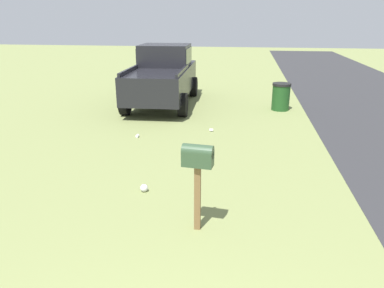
{
  "coord_description": "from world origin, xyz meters",
  "views": [
    {
      "loc": [
        -0.85,
        -0.29,
        3.01
      ],
      "look_at": [
        4.48,
        0.52,
        1.14
      ],
      "focal_mm": 34.09,
      "sensor_mm": 36.0,
      "label": 1
    }
  ],
  "objects": [
    {
      "name": "litter_cup_by_mailbox",
      "position": [
        8.03,
        2.52,
        0.04
      ],
      "size": [
        0.1,
        0.09,
        0.08
      ],
      "primitive_type": "cylinder",
      "rotation": [
        0.0,
        1.57,
        3.08
      ],
      "color": "white",
      "rests_on": "ground"
    },
    {
      "name": "litter_bag_far_scatter",
      "position": [
        4.97,
        1.48,
        0.07
      ],
      "size": [
        0.14,
        0.14,
        0.14
      ],
      "primitive_type": "sphere",
      "color": "silver",
      "rests_on": "ground"
    },
    {
      "name": "mailbox",
      "position": [
        3.89,
        0.34,
        1.06
      ],
      "size": [
        0.25,
        0.46,
        1.34
      ],
      "rotation": [
        0.0,
        0.0,
        -0.11
      ],
      "color": "brown",
      "rests_on": "ground"
    },
    {
      "name": "pickup_truck",
      "position": [
        12.12,
        2.72,
        1.1
      ],
      "size": [
        5.05,
        2.32,
        2.09
      ],
      "rotation": [
        0.0,
        0.0,
        0.04
      ],
      "color": "black",
      "rests_on": "ground"
    },
    {
      "name": "trash_bin",
      "position": [
        11.73,
        -1.46,
        0.46
      ],
      "size": [
        0.62,
        0.62,
        0.92
      ],
      "color": "#1E4C1E",
      "rests_on": "ground"
    },
    {
      "name": "litter_cup_midfield_a",
      "position": [
        8.85,
        0.63,
        0.04
      ],
      "size": [
        0.08,
        0.1,
        0.08
      ],
      "primitive_type": "cylinder",
      "rotation": [
        0.0,
        1.57,
        1.61
      ],
      "color": "white",
      "rests_on": "ground"
    }
  ]
}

